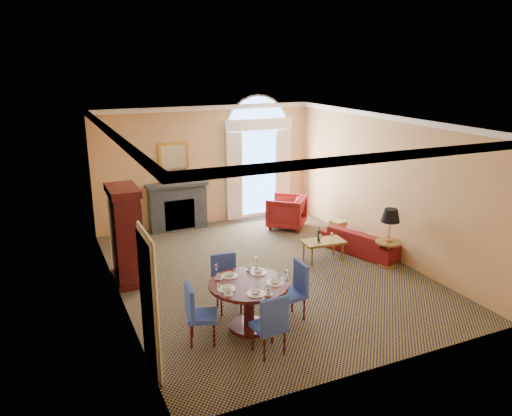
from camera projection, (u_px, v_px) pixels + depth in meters
name	position (u px, v px, depth m)	size (l,w,h in m)	color
ground	(266.00, 273.00, 10.59)	(7.50, 7.50, 0.00)	#111235
room_envelope	(252.00, 151.00, 10.45)	(6.04, 7.52, 3.45)	tan
armoire	(126.00, 237.00, 9.93)	(0.57, 1.01, 1.98)	#380D0C
dining_table	(249.00, 295.00, 8.22)	(1.34, 1.34, 1.04)	#380D0C
dining_chair_north	(226.00, 278.00, 8.94)	(0.51, 0.52, 1.02)	#28429D
dining_chair_south	(271.00, 322.00, 7.45)	(0.49, 0.49, 1.02)	#28429D
dining_chair_east	(295.00, 287.00, 8.60)	(0.50, 0.50, 1.02)	#28429D
dining_chair_west	(196.00, 311.00, 7.79)	(0.58, 0.58, 1.02)	#28429D
sofa	(362.00, 241.00, 11.64)	(1.93, 0.76, 0.56)	maroon
armchair	(286.00, 212.00, 13.34)	(0.93, 0.95, 0.87)	maroon
coffee_table	(323.00, 242.00, 11.11)	(0.97, 0.59, 0.81)	brown
side_table	(390.00, 230.00, 10.73)	(0.57, 0.57, 1.27)	brown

